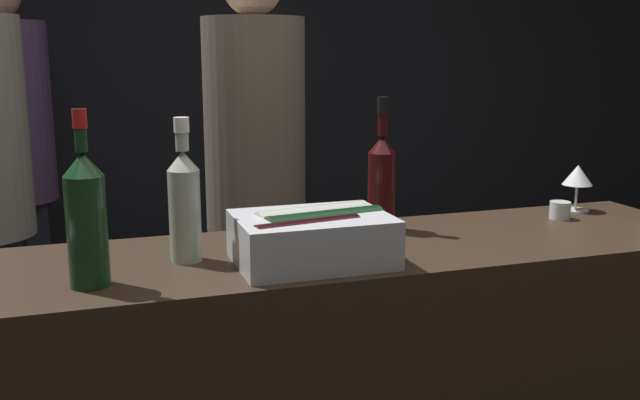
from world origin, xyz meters
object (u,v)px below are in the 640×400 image
(candle_votive, at_px, (560,210))
(person_grey_polo, at_px, (9,162))
(ice_bin_with_bottles, at_px, (313,235))
(person_blond_tee, at_px, (256,182))
(wine_glass, at_px, (578,177))
(red_wine_bottle_black_foil, at_px, (382,178))
(red_wine_bottle_burgundy, at_px, (86,216))
(white_wine_bottle, at_px, (184,201))

(candle_votive, relative_size, person_grey_polo, 0.03)
(ice_bin_with_bottles, relative_size, person_blond_tee, 0.20)
(ice_bin_with_bottles, xyz_separation_m, candle_votive, (0.82, 0.19, -0.04))
(candle_votive, bearing_deg, wine_glass, 34.12)
(wine_glass, xyz_separation_m, person_grey_polo, (-1.75, 1.54, -0.09))
(person_blond_tee, bearing_deg, person_grey_polo, -142.10)
(red_wine_bottle_black_foil, xyz_separation_m, person_blond_tee, (-0.18, 0.76, -0.13))
(ice_bin_with_bottles, bearing_deg, red_wine_bottle_burgundy, -177.98)
(red_wine_bottle_black_foil, distance_m, person_grey_polo, 1.92)
(white_wine_bottle, height_order, person_blond_tee, person_blond_tee)
(white_wine_bottle, height_order, person_grey_polo, person_grey_polo)
(wine_glass, height_order, person_blond_tee, person_blond_tee)
(person_blond_tee, bearing_deg, white_wine_bottle, -33.11)
(ice_bin_with_bottles, relative_size, candle_votive, 5.90)
(wine_glass, distance_m, white_wine_bottle, 1.23)
(wine_glass, relative_size, candle_votive, 2.38)
(red_wine_bottle_burgundy, bearing_deg, ice_bin_with_bottles, 2.02)
(wine_glass, xyz_separation_m, white_wine_bottle, (-1.22, -0.17, 0.04))
(wine_glass, bearing_deg, ice_bin_with_bottles, -163.81)
(wine_glass, relative_size, red_wine_bottle_burgundy, 0.39)
(ice_bin_with_bottles, bearing_deg, wine_glass, 16.19)
(person_grey_polo, bearing_deg, person_blond_tee, -0.27)
(candle_votive, height_order, white_wine_bottle, white_wine_bottle)
(ice_bin_with_bottles, distance_m, person_grey_polo, 1.99)
(red_wine_bottle_burgundy, relative_size, white_wine_bottle, 1.10)
(ice_bin_with_bottles, bearing_deg, candle_votive, 13.26)
(ice_bin_with_bottles, bearing_deg, person_blond_tee, 84.40)
(red_wine_bottle_black_foil, bearing_deg, candle_votive, -4.99)
(wine_glass, relative_size, white_wine_bottle, 0.42)
(ice_bin_with_bottles, height_order, person_blond_tee, person_blond_tee)
(white_wine_bottle, relative_size, person_blond_tee, 0.19)
(candle_votive, distance_m, white_wine_bottle, 1.11)
(candle_votive, xyz_separation_m, person_grey_polo, (-1.64, 1.62, -0.01))
(candle_votive, bearing_deg, person_grey_polo, 135.25)
(white_wine_bottle, bearing_deg, person_grey_polo, 107.24)
(red_wine_bottle_black_foil, distance_m, red_wine_bottle_burgundy, 0.81)
(person_blond_tee, bearing_deg, red_wine_bottle_black_foil, 2.93)
(white_wine_bottle, xyz_separation_m, person_blond_tee, (0.38, 0.89, -0.13))
(candle_votive, xyz_separation_m, person_blond_tee, (-0.73, 0.81, -0.01))
(ice_bin_with_bottles, xyz_separation_m, red_wine_bottle_black_foil, (0.27, 0.24, 0.08))
(candle_votive, height_order, red_wine_bottle_burgundy, red_wine_bottle_burgundy)
(red_wine_bottle_burgundy, height_order, person_grey_polo, person_grey_polo)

